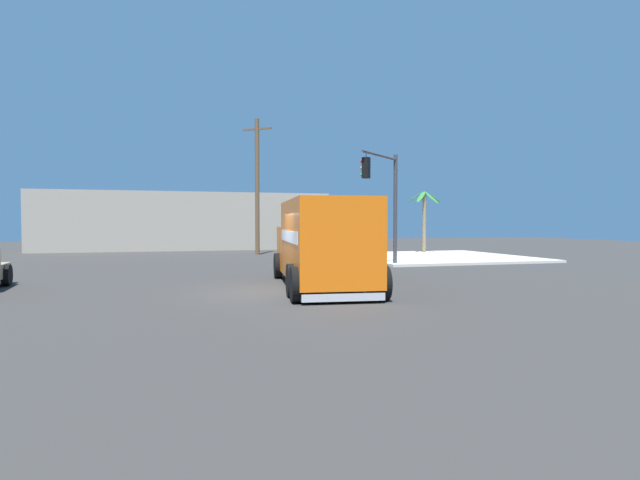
# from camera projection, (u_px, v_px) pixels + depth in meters

# --- Properties ---
(ground_plane) EXTENTS (100.00, 100.00, 0.00)m
(ground_plane) POSITION_uv_depth(u_px,v_px,m) (279.00, 292.00, 15.84)
(ground_plane) COLOR #33302D
(sidewalk_corner_far) EXTENTS (10.40, 10.40, 0.14)m
(sidewalk_corner_far) POSITION_uv_depth(u_px,v_px,m) (435.00, 257.00, 31.04)
(sidewalk_corner_far) COLOR beige
(sidewalk_corner_far) RESTS_ON ground
(delivery_truck) EXTENTS (3.53, 7.95, 2.94)m
(delivery_truck) POSITION_uv_depth(u_px,v_px,m) (322.00, 243.00, 16.79)
(delivery_truck) COLOR orange
(delivery_truck) RESTS_ON ground
(traffic_light_primary) EXTENTS (2.85, 2.57, 5.55)m
(traffic_light_primary) POSITION_uv_depth(u_px,v_px,m) (385.00, 191.00, 24.41)
(traffic_light_primary) COLOR #38383D
(traffic_light_primary) RESTS_ON sidewalk_corner_far
(palm_tree_far) EXTENTS (2.45, 2.55, 4.32)m
(palm_tree_far) POSITION_uv_depth(u_px,v_px,m) (424.00, 212.00, 34.95)
(palm_tree_far) COLOR #7A6647
(palm_tree_far) RESTS_ON sidewalk_corner_far
(utility_pole) EXTENTS (1.84, 1.41, 9.38)m
(utility_pole) POSITION_uv_depth(u_px,v_px,m) (257.00, 185.00, 34.36)
(utility_pole) COLOR brown
(utility_pole) RESTS_ON ground
(building_backdrop) EXTENTS (23.13, 6.00, 4.68)m
(building_backdrop) POSITION_uv_depth(u_px,v_px,m) (187.00, 221.00, 41.73)
(building_backdrop) COLOR gray
(building_backdrop) RESTS_ON ground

